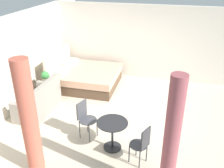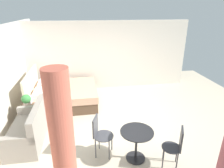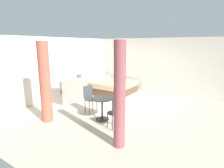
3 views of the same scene
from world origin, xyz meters
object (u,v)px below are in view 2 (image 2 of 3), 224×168
object	(u,v)px
nightstand	(30,113)
balcony_table	(136,140)
cafe_chair_near_couch	(176,144)
bed	(63,95)
potted_plant	(26,100)
vase	(30,99)
couch	(29,130)
cafe_chair_near_window	(100,132)

from	to	relation	value
nightstand	balcony_table	distance (m)	3.13
nightstand	cafe_chair_near_couch	size ratio (longest dim) A/B	0.58
bed	cafe_chair_near_couch	world-z (taller)	bed
potted_plant	vase	world-z (taller)	potted_plant
bed	couch	bearing A→B (deg)	161.70
nightstand	cafe_chair_near_window	distance (m)	2.41
cafe_chair_near_window	bed	bearing A→B (deg)	20.52
couch	balcony_table	xyz separation A→B (m)	(-0.95, -2.34, 0.17)
couch	cafe_chair_near_couch	world-z (taller)	couch
potted_plant	bed	bearing A→B (deg)	-36.17
couch	potted_plant	xyz separation A→B (m)	(0.79, 0.19, 0.41)
cafe_chair_near_couch	balcony_table	bearing A→B (deg)	64.93
bed	vase	size ratio (longest dim) A/B	9.24
bed	balcony_table	distance (m)	3.34
couch	bed	bearing A→B (deg)	-18.30
cafe_chair_near_window	cafe_chair_near_couch	distance (m)	1.55
nightstand	vase	xyz separation A→B (m)	(0.12, -0.03, 0.37)
potted_plant	couch	bearing A→B (deg)	-166.54
couch	cafe_chair_near_window	size ratio (longest dim) A/B	1.61
couch	cafe_chair_near_couch	bearing A→B (deg)	-112.76
vase	cafe_chair_near_window	xyz separation A→B (m)	(-1.70, -1.77, -0.08)
vase	cafe_chair_near_couch	xyz separation A→B (m)	(-2.29, -3.20, -0.10)
nightstand	potted_plant	distance (m)	0.47
nightstand	potted_plant	size ratio (longest dim) A/B	1.46
cafe_chair_near_window	nightstand	bearing A→B (deg)	48.64
couch	balcony_table	size ratio (longest dim) A/B	2.14
couch	potted_plant	world-z (taller)	couch
bed	potted_plant	world-z (taller)	bed
vase	cafe_chair_near_window	size ratio (longest dim) A/B	0.25
vase	balcony_table	xyz separation A→B (m)	(-1.96, -2.50, -0.16)
bed	nightstand	world-z (taller)	bed
nightstand	balcony_table	world-z (taller)	balcony_table
bed	nightstand	size ratio (longest dim) A/B	4.02
couch	cafe_chair_near_window	distance (m)	1.77
cafe_chair_near_window	cafe_chair_near_couch	bearing A→B (deg)	-112.42
potted_plant	cafe_chair_near_window	bearing A→B (deg)	-129.39
potted_plant	balcony_table	distance (m)	3.08
couch	cafe_chair_near_window	xyz separation A→B (m)	(-0.69, -1.61, 0.25)
nightstand	potted_plant	bearing A→B (deg)	175.59
potted_plant	balcony_table	size ratio (longest dim) A/B	0.53
potted_plant	cafe_chair_near_couch	distance (m)	3.84
bed	cafe_chair_near_window	size ratio (longest dim) A/B	2.31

